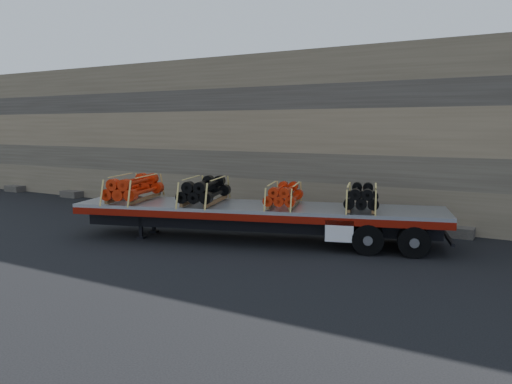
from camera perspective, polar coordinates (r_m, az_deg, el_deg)
ground at (r=17.30m, az=-4.25°, el=-5.55°), size 120.00×120.00×0.00m
rock_wall at (r=22.53m, az=5.03°, el=6.46°), size 44.00×3.00×7.00m
trailer at (r=17.07m, az=0.03°, el=-3.57°), size 12.64×5.90×1.25m
bundle_front at (r=18.44m, az=-13.77°, el=0.38°), size 1.89×2.71×0.87m
bundle_midfront at (r=17.40m, az=-5.88°, el=0.10°), size 1.84×2.64×0.85m
bundle_midrear at (r=16.72m, az=3.22°, el=-0.39°), size 1.56×2.25×0.72m
bundle_rear at (r=16.47m, az=12.00°, el=-0.62°), size 1.61×2.32×0.75m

